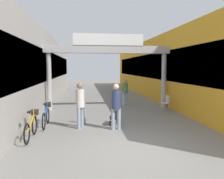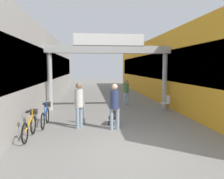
{
  "view_description": "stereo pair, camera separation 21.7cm",
  "coord_description": "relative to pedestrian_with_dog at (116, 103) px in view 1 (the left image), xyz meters",
  "views": [
    {
      "loc": [
        -1.39,
        -6.09,
        2.42
      ],
      "look_at": [
        0.0,
        4.78,
        1.3
      ],
      "focal_mm": 35.0,
      "sensor_mm": 36.0,
      "label": 1
    },
    {
      "loc": [
        -1.18,
        -6.12,
        2.42
      ],
      "look_at": [
        0.0,
        4.78,
        1.3
      ],
      "focal_mm": 35.0,
      "sensor_mm": 36.0,
      "label": 2
    }
  ],
  "objects": [
    {
      "name": "pedestrian_carrying_crate",
      "position": [
        1.43,
        5.61,
        -0.09
      ],
      "size": [
        0.47,
        0.47,
        1.65
      ],
      "color": "#A5BFE0",
      "rests_on": "ground_plane"
    },
    {
      "name": "bollard_post_metal",
      "position": [
        -1.21,
        1.04,
        -0.56
      ],
      "size": [
        0.1,
        0.1,
        0.93
      ],
      "color": "gray",
      "rests_on": "ground_plane"
    },
    {
      "name": "cafe_chair_aluminium_nearer",
      "position": [
        3.22,
        3.12,
        -0.49
      ],
      "size": [
        0.42,
        0.42,
        0.89
      ],
      "color": "gray",
      "rests_on": "ground_plane"
    },
    {
      "name": "dog_on_leash",
      "position": [
        0.03,
        0.74,
        -0.69
      ],
      "size": [
        0.57,
        0.78,
        0.55
      ],
      "color": "black",
      "rests_on": "ground_plane"
    },
    {
      "name": "ground_plane",
      "position": [
        0.18,
        -2.13,
        -1.03
      ],
      "size": [
        80.0,
        80.0,
        0.0
      ],
      "primitive_type": "plane",
      "color": "gray"
    },
    {
      "name": "pedestrian_with_dog",
      "position": [
        0.0,
        0.0,
        0.0
      ],
      "size": [
        0.39,
        0.36,
        1.79
      ],
      "color": "#8C9EB2",
      "rests_on": "ground_plane"
    },
    {
      "name": "pedestrian_companion",
      "position": [
        -1.38,
        0.4,
        0.02
      ],
      "size": [
        0.46,
        0.46,
        1.82
      ],
      "color": "#8C9EB2",
      "rests_on": "ground_plane"
    },
    {
      "name": "bicycle_orange_nearest",
      "position": [
        -3.01,
        -0.65,
        -0.6
      ],
      "size": [
        0.46,
        1.69,
        0.98
      ],
      "color": "black",
      "rests_on": "ground_plane"
    },
    {
      "name": "storefront_right",
      "position": [
        5.28,
        8.87,
        1.25
      ],
      "size": [
        3.0,
        26.0,
        4.57
      ],
      "color": "gold",
      "rests_on": "ground_plane"
    },
    {
      "name": "bicycle_blue_second",
      "position": [
        -2.78,
        0.92,
        -0.6
      ],
      "size": [
        0.46,
        1.69,
        0.98
      ],
      "color": "black",
      "rests_on": "ground_plane"
    },
    {
      "name": "storefront_left",
      "position": [
        -4.91,
        8.87,
        1.25
      ],
      "size": [
        3.0,
        26.0,
        4.57
      ],
      "color": "#9E9993",
      "rests_on": "ground_plane"
    },
    {
      "name": "arcade_sign_gateway",
      "position": [
        0.18,
        4.31,
        2.04
      ],
      "size": [
        7.4,
        0.47,
        4.29
      ],
      "color": "#B2B2B2",
      "rests_on": "ground_plane"
    }
  ]
}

